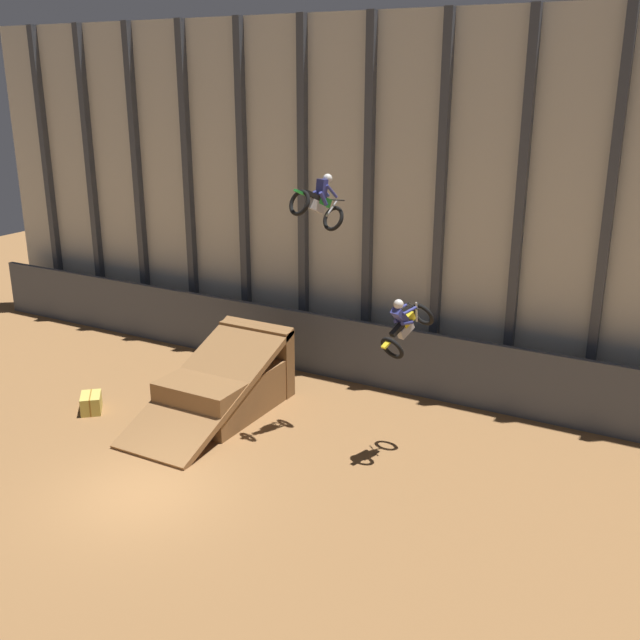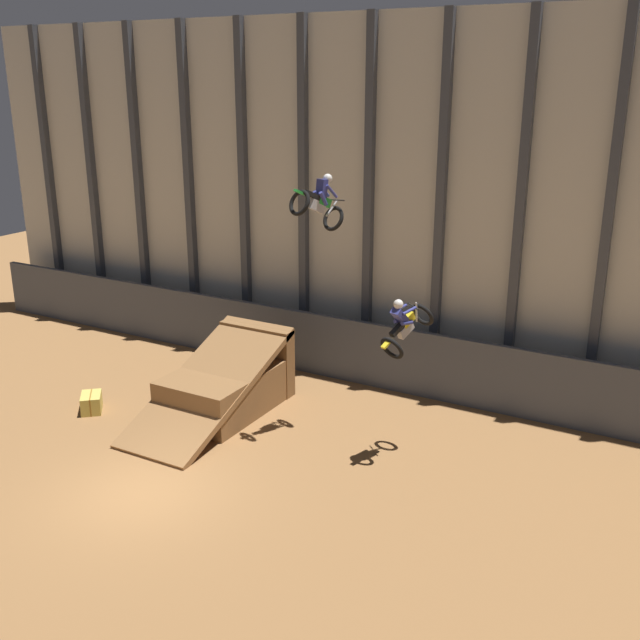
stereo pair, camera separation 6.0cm
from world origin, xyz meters
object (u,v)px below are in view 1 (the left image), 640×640
object	(u,v)px
rider_bike_right_air	(405,325)
hay_bale_trackside	(91,403)
rider_bike_left_air	(319,203)
dirt_ramp	(228,384)

from	to	relation	value
rider_bike_right_air	hay_bale_trackside	world-z (taller)	rider_bike_right_air
rider_bike_right_air	rider_bike_left_air	bearing A→B (deg)	-170.12
dirt_ramp	rider_bike_right_air	size ratio (longest dim) A/B	3.10
dirt_ramp	rider_bike_right_air	world-z (taller)	rider_bike_right_air
hay_bale_trackside	dirt_ramp	bearing A→B (deg)	32.98
dirt_ramp	hay_bale_trackside	xyz separation A→B (m)	(-3.61, -2.34, -0.53)
rider_bike_right_air	hay_bale_trackside	distance (m)	10.44
rider_bike_right_air	dirt_ramp	bearing A→B (deg)	-164.52
rider_bike_right_air	hay_bale_trackside	size ratio (longest dim) A/B	1.76
dirt_ramp	hay_bale_trackside	bearing A→B (deg)	-147.02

